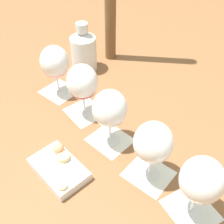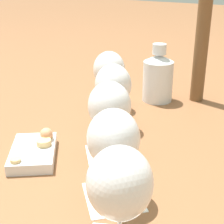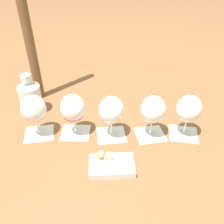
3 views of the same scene
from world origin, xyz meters
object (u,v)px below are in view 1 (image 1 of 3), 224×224
at_px(wine_glass_0, 55,63).
at_px(ceramic_vase, 84,50).
at_px(wine_glass_1, 82,83).
at_px(wine_glass_4, 201,182).
at_px(wine_glass_2, 110,111).
at_px(wine_glass_3, 153,145).
at_px(snack_dish, 59,167).

relative_size(wine_glass_0, ceramic_vase, 0.95).
bearing_deg(ceramic_vase, wine_glass_1, -89.51).
bearing_deg(wine_glass_4, wine_glass_1, 125.02).
relative_size(wine_glass_2, wine_glass_3, 1.00).
bearing_deg(snack_dish, ceramic_vase, 82.76).
xyz_separation_m(wine_glass_2, wine_glass_4, (0.19, -0.24, 0.00)).
bearing_deg(snack_dish, wine_glass_3, -6.23).
distance_m(wine_glass_2, snack_dish, 0.21).
bearing_deg(snack_dish, wine_glass_0, 94.60).
xyz_separation_m(wine_glass_1, wine_glass_2, (0.08, -0.14, -0.00)).
distance_m(wine_glass_3, wine_glass_4, 0.14).
relative_size(wine_glass_1, snack_dish, 0.98).
relative_size(wine_glass_1, wine_glass_4, 1.00).
relative_size(ceramic_vase, snack_dish, 1.03).
xyz_separation_m(wine_glass_3, snack_dish, (-0.25, 0.03, -0.11)).
distance_m(wine_glass_3, ceramic_vase, 0.57).
relative_size(wine_glass_0, wine_glass_4, 1.00).
height_order(wine_glass_1, wine_glass_2, same).
height_order(wine_glass_0, wine_glass_4, same).
bearing_deg(snack_dish, wine_glass_2, 34.91).
xyz_separation_m(wine_glass_1, snack_dish, (-0.07, -0.24, -0.11)).
distance_m(wine_glass_2, wine_glass_3, 0.16).
relative_size(wine_glass_0, snack_dish, 0.98).
bearing_deg(wine_glass_3, wine_glass_2, 127.59).
bearing_deg(ceramic_vase, snack_dish, -97.24).
xyz_separation_m(ceramic_vase, snack_dish, (-0.07, -0.51, -0.07)).
distance_m(wine_glass_0, wine_glass_4, 0.62).
bearing_deg(wine_glass_3, wine_glass_0, 125.39).
xyz_separation_m(wine_glass_1, wine_glass_3, (0.18, -0.26, -0.00)).
bearing_deg(wine_glass_3, ceramic_vase, 108.45).
height_order(wine_glass_1, wine_glass_4, same).
bearing_deg(ceramic_vase, wine_glass_4, -67.77).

